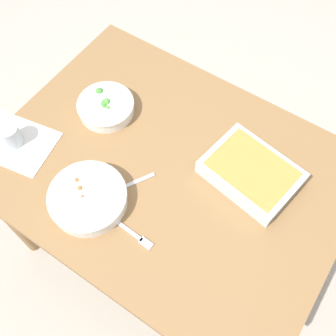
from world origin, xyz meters
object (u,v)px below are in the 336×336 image
object	(u,v)px
stew_bowl	(88,198)
drink_cup	(11,136)
fork_on_table	(133,234)
broccoli_bowl	(106,106)
spoon_by_stew	(123,187)
baking_dish	(251,172)

from	to	relation	value
stew_bowl	drink_cup	world-z (taller)	drink_cup
drink_cup	fork_on_table	world-z (taller)	drink_cup
stew_bowl	drink_cup	size ratio (longest dim) A/B	3.00
broccoli_bowl	fork_on_table	world-z (taller)	broccoli_bowl
broccoli_bowl	drink_cup	xyz separation A→B (m)	(0.19, 0.29, 0.01)
spoon_by_stew	fork_on_table	world-z (taller)	spoon_by_stew
stew_bowl	baking_dish	size ratio (longest dim) A/B	0.77
spoon_by_stew	fork_on_table	size ratio (longest dim) A/B	0.91
spoon_by_stew	fork_on_table	distance (m)	0.17
baking_dish	fork_on_table	size ratio (longest dim) A/B	1.87
stew_bowl	broccoli_bowl	distance (m)	0.37
baking_dish	fork_on_table	xyz separation A→B (m)	(0.21, 0.38, -0.03)
broccoli_bowl	drink_cup	bearing A→B (deg)	57.32
stew_bowl	spoon_by_stew	distance (m)	0.12
stew_bowl	drink_cup	xyz separation A→B (m)	(0.37, -0.03, 0.01)
baking_dish	drink_cup	size ratio (longest dim) A/B	3.90
drink_cup	stew_bowl	bearing A→B (deg)	175.12
broccoli_bowl	spoon_by_stew	world-z (taller)	broccoli_bowl
broccoli_bowl	spoon_by_stew	size ratio (longest dim) A/B	1.30
broccoli_bowl	baking_dish	world-z (taller)	broccoli_bowl
baking_dish	broccoli_bowl	bearing A→B (deg)	5.01
spoon_by_stew	broccoli_bowl	bearing A→B (deg)	-42.19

